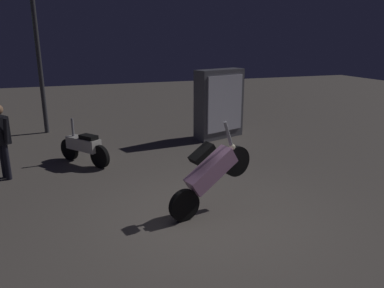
% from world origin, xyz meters
% --- Properties ---
extents(ground_plane, '(40.00, 40.00, 0.00)m').
position_xyz_m(ground_plane, '(0.00, 0.00, 0.00)').
color(ground_plane, '#605951').
extents(motorcycle_pink_foreground, '(1.64, 0.52, 1.63)m').
position_xyz_m(motorcycle_pink_foreground, '(0.12, 0.17, 0.74)').
color(motorcycle_pink_foreground, black).
rests_on(motorcycle_pink_foreground, ground_plane).
extents(motorcycle_white_parked_left, '(1.08, 1.38, 1.11)m').
position_xyz_m(motorcycle_white_parked_left, '(-1.81, 3.65, 0.44)').
color(motorcycle_white_parked_left, black).
rests_on(motorcycle_white_parked_left, ground_plane).
extents(person_rider_beside, '(0.44, 0.60, 1.66)m').
position_xyz_m(person_rider_beside, '(-3.50, 3.19, 0.99)').
color(person_rider_beside, black).
rests_on(person_rider_beside, ground_plane).
extents(streetlamp_far, '(0.36, 0.36, 5.19)m').
position_xyz_m(streetlamp_far, '(-2.78, 7.32, 3.28)').
color(streetlamp_far, '#38383D').
rests_on(streetlamp_far, ground_plane).
extents(kiosk_billboard, '(1.68, 0.98, 2.10)m').
position_xyz_m(kiosk_billboard, '(2.32, 4.88, 1.05)').
color(kiosk_billboard, '#595960').
rests_on(kiosk_billboard, ground_plane).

